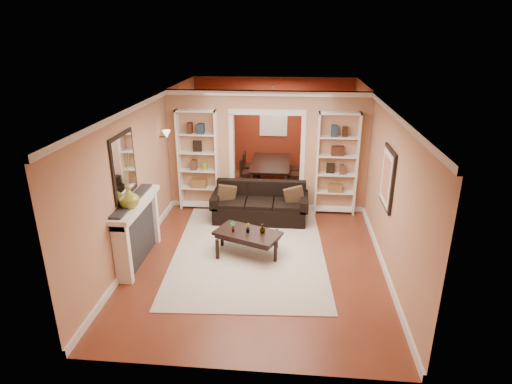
# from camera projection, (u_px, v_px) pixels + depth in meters

# --- Properties ---
(floor) EXTENTS (8.00, 8.00, 0.00)m
(floor) POSITION_uv_depth(u_px,v_px,m) (263.00, 229.00, 9.00)
(floor) COLOR brown
(floor) RESTS_ON ground
(ceiling) EXTENTS (8.00, 8.00, 0.00)m
(ceiling) POSITION_uv_depth(u_px,v_px,m) (263.00, 99.00, 8.03)
(ceiling) COLOR white
(ceiling) RESTS_ON ground
(wall_back) EXTENTS (8.00, 0.00, 8.00)m
(wall_back) POSITION_uv_depth(u_px,v_px,m) (274.00, 125.00, 12.23)
(wall_back) COLOR tan
(wall_back) RESTS_ON ground
(wall_front) EXTENTS (8.00, 0.00, 8.00)m
(wall_front) POSITION_uv_depth(u_px,v_px,m) (236.00, 276.00, 4.79)
(wall_front) COLOR tan
(wall_front) RESTS_ON ground
(wall_left) EXTENTS (0.00, 8.00, 8.00)m
(wall_left) POSITION_uv_depth(u_px,v_px,m) (153.00, 165.00, 8.70)
(wall_left) COLOR tan
(wall_left) RESTS_ON ground
(wall_right) EXTENTS (0.00, 8.00, 8.00)m
(wall_right) POSITION_uv_depth(u_px,v_px,m) (378.00, 171.00, 8.32)
(wall_right) COLOR tan
(wall_right) RESTS_ON ground
(partition_wall) EXTENTS (4.50, 0.15, 2.70)m
(partition_wall) POSITION_uv_depth(u_px,v_px,m) (267.00, 152.00, 9.63)
(partition_wall) COLOR tan
(partition_wall) RESTS_ON floor
(red_back_panel) EXTENTS (4.44, 0.04, 2.64)m
(red_back_panel) POSITION_uv_depth(u_px,v_px,m) (273.00, 127.00, 12.21)
(red_back_panel) COLOR maroon
(red_back_panel) RESTS_ON floor
(dining_window) EXTENTS (0.78, 0.03, 0.98)m
(dining_window) POSITION_uv_depth(u_px,v_px,m) (274.00, 119.00, 12.09)
(dining_window) COLOR #8CA5CC
(dining_window) RESTS_ON wall_back
(area_rug) EXTENTS (3.00, 4.05, 0.01)m
(area_rug) POSITION_uv_depth(u_px,v_px,m) (249.00, 250.00, 8.11)
(area_rug) COLOR beige
(area_rug) RESTS_ON floor
(sofa) EXTENTS (2.07, 0.89, 0.81)m
(sofa) POSITION_uv_depth(u_px,v_px,m) (260.00, 203.00, 9.28)
(sofa) COLOR black
(sofa) RESTS_ON floor
(pillow_left) EXTENTS (0.41, 0.25, 0.40)m
(pillow_left) POSITION_uv_depth(u_px,v_px,m) (226.00, 194.00, 9.25)
(pillow_left) COLOR #503A22
(pillow_left) RESTS_ON sofa
(pillow_right) EXTENTS (0.43, 0.19, 0.41)m
(pillow_right) POSITION_uv_depth(u_px,v_px,m) (294.00, 196.00, 9.13)
(pillow_right) COLOR #503A22
(pillow_right) RESTS_ON sofa
(coffee_table) EXTENTS (1.33, 1.03, 0.44)m
(coffee_table) POSITION_uv_depth(u_px,v_px,m) (248.00, 243.00, 7.94)
(coffee_table) COLOR black
(coffee_table) RESTS_ON floor
(plant_left) EXTENTS (0.12, 0.10, 0.20)m
(plant_left) POSITION_uv_depth(u_px,v_px,m) (233.00, 227.00, 7.84)
(plant_left) COLOR #336626
(plant_left) RESTS_ON coffee_table
(plant_center) EXTENTS (0.10, 0.11, 0.18)m
(plant_center) POSITION_uv_depth(u_px,v_px,m) (248.00, 228.00, 7.82)
(plant_center) COLOR #336626
(plant_center) RESTS_ON coffee_table
(plant_right) EXTENTS (0.15, 0.15, 0.19)m
(plant_right) POSITION_uv_depth(u_px,v_px,m) (263.00, 228.00, 7.80)
(plant_right) COLOR #336626
(plant_right) RESTS_ON coffee_table
(bookshelf_left) EXTENTS (0.90, 0.30, 2.30)m
(bookshelf_left) POSITION_uv_depth(u_px,v_px,m) (198.00, 160.00, 9.67)
(bookshelf_left) COLOR white
(bookshelf_left) RESTS_ON floor
(bookshelf_right) EXTENTS (0.90, 0.30, 2.30)m
(bookshelf_right) POSITION_uv_depth(u_px,v_px,m) (337.00, 164.00, 9.41)
(bookshelf_right) COLOR white
(bookshelf_right) RESTS_ON floor
(fireplace) EXTENTS (0.32, 1.70, 1.16)m
(fireplace) POSITION_uv_depth(u_px,v_px,m) (139.00, 232.00, 7.57)
(fireplace) COLOR white
(fireplace) RESTS_ON floor
(vase) EXTENTS (0.39, 0.39, 0.36)m
(vase) POSITION_uv_depth(u_px,v_px,m) (129.00, 197.00, 7.05)
(vase) COLOR olive
(vase) RESTS_ON fireplace
(mirror) EXTENTS (0.03, 0.95, 1.10)m
(mirror) POSITION_uv_depth(u_px,v_px,m) (124.00, 166.00, 7.15)
(mirror) COLOR silver
(mirror) RESTS_ON wall_left
(wall_sconce) EXTENTS (0.18, 0.18, 0.22)m
(wall_sconce) POSITION_uv_depth(u_px,v_px,m) (164.00, 135.00, 9.03)
(wall_sconce) COLOR #FFE0A5
(wall_sconce) RESTS_ON wall_left
(framed_art) EXTENTS (0.04, 0.85, 1.05)m
(framed_art) POSITION_uv_depth(u_px,v_px,m) (387.00, 178.00, 7.32)
(framed_art) COLOR black
(framed_art) RESTS_ON wall_right
(dining_table) EXTENTS (1.83, 1.02, 0.64)m
(dining_table) POSITION_uv_depth(u_px,v_px,m) (272.00, 174.00, 11.40)
(dining_table) COLOR black
(dining_table) RESTS_ON floor
(dining_chair_nw) EXTENTS (0.52, 0.52, 0.84)m
(dining_chair_nw) POSITION_uv_depth(u_px,v_px,m) (250.00, 173.00, 11.13)
(dining_chair_nw) COLOR black
(dining_chair_nw) RESTS_ON floor
(dining_chair_ne) EXTENTS (0.49, 0.49, 0.84)m
(dining_chair_ne) POSITION_uv_depth(u_px,v_px,m) (292.00, 174.00, 11.04)
(dining_chair_ne) COLOR black
(dining_chair_ne) RESTS_ON floor
(dining_chair_sw) EXTENTS (0.46, 0.46, 0.83)m
(dining_chair_sw) POSITION_uv_depth(u_px,v_px,m) (252.00, 166.00, 11.69)
(dining_chair_sw) COLOR black
(dining_chair_sw) RESTS_ON floor
(dining_chair_se) EXTENTS (0.41, 0.41, 0.75)m
(dining_chair_se) POSITION_uv_depth(u_px,v_px,m) (293.00, 169.00, 11.61)
(dining_chair_se) COLOR black
(dining_chair_se) RESTS_ON floor
(chandelier) EXTENTS (0.50, 0.50, 0.30)m
(chandelier) POSITION_uv_depth(u_px,v_px,m) (271.00, 110.00, 10.78)
(chandelier) COLOR #362718
(chandelier) RESTS_ON ceiling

